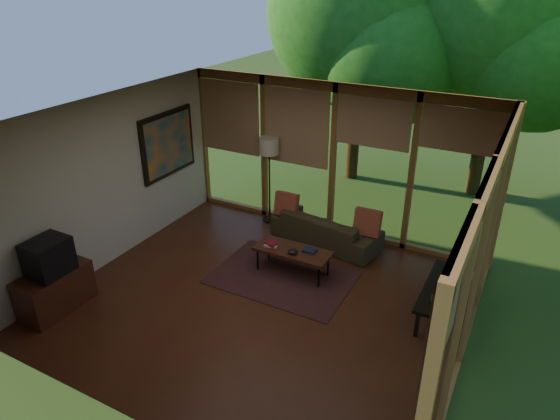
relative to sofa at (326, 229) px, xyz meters
The scene contains 25 objects.
floor 2.02m from the sofa, 93.71° to the right, with size 5.50×5.50×0.00m, color #582917.
ceiling 3.14m from the sofa, 93.71° to the right, with size 5.50×5.50×0.00m, color silver.
wall_left 3.67m from the sofa, 145.22° to the right, with size 0.04×5.00×2.70m, color beige.
wall_front 4.63m from the sofa, 91.65° to the right, with size 5.50×0.04×2.70m, color beige.
window_wall_back 1.19m from the sofa, 104.55° to the left, with size 5.50×0.12×2.70m, color #9A6530.
window_wall_right 3.47m from the sofa, 37.35° to the right, with size 0.12×5.00×2.70m, color #9A6530.
tree_nw 4.67m from the sofa, 102.62° to the left, with size 3.92×3.92×5.55m.
tree_ne 5.37m from the sofa, 62.06° to the left, with size 3.81×3.81×5.67m.
rug 1.35m from the sofa, 96.47° to the right, with size 2.13×1.51×0.01m, color maroon.
sofa is the anchor object (origin of this frame).
pillow_left 0.81m from the sofa, behind, with size 0.42×0.14×0.42m, color maroon.
pillow_right 0.82m from the sofa, ahead, with size 0.43×0.14×0.43m, color maroon.
ct_book_lower 1.28m from the sofa, 109.59° to the right, with size 0.21×0.16×0.03m, color #B8B0A7.
ct_book_upper 1.28m from the sofa, 109.59° to the right, with size 0.19×0.14×0.03m, color maroon.
ct_book_side 1.09m from the sofa, 80.63° to the right, with size 0.21×0.16×0.03m, color black.
ct_bowl 1.26m from the sofa, 91.14° to the right, with size 0.16×0.16×0.07m, color black.
media_cabinet 4.38m from the sofa, 126.42° to the right, with size 0.50×1.00×0.60m, color #4A2214.
television 4.40m from the sofa, 126.21° to the right, with size 0.45×0.55×0.50m, color black.
console_book_a 2.75m from the sofa, 34.00° to the right, with size 0.24×0.17×0.09m, color #315649.
console_book_b 2.52m from the sofa, 25.46° to the right, with size 0.22×0.16×0.10m, color maroon.
console_book_c 2.38m from the sofa, 16.70° to the right, with size 0.20×0.15×0.05m, color #B8B0A7.
floor_lamp 1.73m from the sofa, 167.28° to the left, with size 0.36×0.36×1.65m.
coffee_table 1.15m from the sofa, 93.74° to the right, with size 1.20×0.50×0.43m.
side_console 2.54m from the sofa, 26.48° to the right, with size 0.60×1.40×0.46m.
wall_painting 3.17m from the sofa, 168.08° to the right, with size 0.06×1.35×1.15m.
Camera 1 is at (3.04, -5.15, 4.36)m, focal length 32.00 mm.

